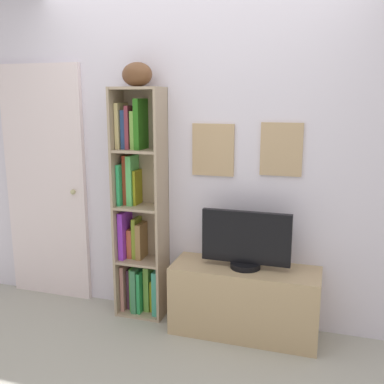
% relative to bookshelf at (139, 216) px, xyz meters
% --- Properties ---
extents(back_wall, '(4.80, 0.08, 2.55)m').
position_rel_bookshelf_xyz_m(back_wall, '(0.45, 0.13, 0.46)').
color(back_wall, silver).
rests_on(back_wall, ground).
extents(bookshelf, '(0.38, 0.25, 1.80)m').
position_rel_bookshelf_xyz_m(bookshelf, '(0.00, 0.00, 0.00)').
color(bookshelf, tan).
rests_on(bookshelf, ground).
extents(football, '(0.33, 0.29, 0.18)m').
position_rel_bookshelf_xyz_m(football, '(0.03, -0.03, 1.08)').
color(football, brown).
rests_on(football, bookshelf).
extents(tv_stand, '(1.07, 0.38, 0.52)m').
position_rel_bookshelf_xyz_m(tv_stand, '(0.88, -0.10, -0.55)').
color(tv_stand, tan).
rests_on(tv_stand, ground).
extents(television, '(0.64, 0.22, 0.42)m').
position_rel_bookshelf_xyz_m(television, '(0.88, -0.10, -0.09)').
color(television, black).
rests_on(television, tv_stand).
extents(door, '(0.76, 0.09, 1.99)m').
position_rel_bookshelf_xyz_m(door, '(-0.89, 0.07, 0.18)').
color(door, silver).
rests_on(door, ground).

